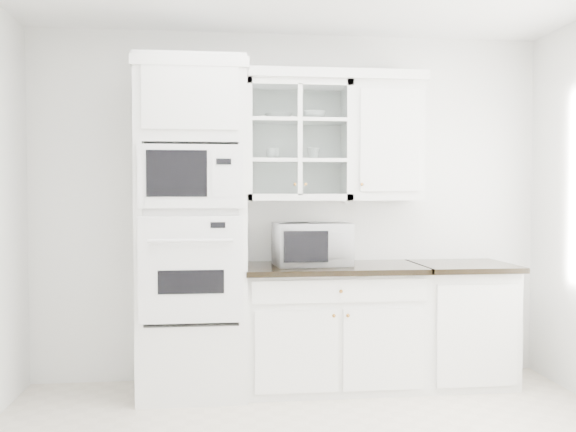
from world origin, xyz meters
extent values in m
cube|color=white|center=(0.00, 1.74, 1.35)|extent=(4.00, 0.02, 2.70)
cube|color=white|center=(-0.75, 1.43, 1.20)|extent=(0.76, 0.65, 2.40)
cube|color=white|center=(-0.75, 1.09, 0.94)|extent=(0.70, 0.03, 0.72)
cube|color=black|center=(-0.75, 1.07, 0.86)|extent=(0.44, 0.01, 0.16)
cube|color=white|center=(-0.75, 1.09, 1.56)|extent=(0.70, 0.03, 0.43)
cube|color=black|center=(-0.84, 1.07, 1.58)|extent=(0.40, 0.01, 0.31)
cube|color=white|center=(0.28, 1.45, 0.44)|extent=(1.30, 0.60, 0.88)
cube|color=black|center=(0.28, 1.42, 0.90)|extent=(1.32, 0.67, 0.04)
cube|color=white|center=(1.28, 1.45, 0.44)|extent=(0.70, 0.60, 0.88)
cube|color=black|center=(1.28, 1.42, 0.90)|extent=(0.72, 0.67, 0.04)
cube|color=white|center=(0.03, 1.58, 1.85)|extent=(0.80, 0.33, 0.90)
cube|color=white|center=(0.03, 1.58, 1.70)|extent=(0.74, 0.29, 0.02)
cube|color=white|center=(0.03, 1.58, 2.00)|extent=(0.74, 0.29, 0.02)
cube|color=white|center=(0.71, 1.58, 1.85)|extent=(0.55, 0.33, 0.90)
cube|color=white|center=(-0.07, 1.56, 2.33)|extent=(2.14, 0.38, 0.07)
imported|color=white|center=(0.12, 1.44, 1.08)|extent=(0.58, 0.49, 0.32)
imported|color=white|center=(-0.11, 1.57, 2.03)|extent=(0.23, 0.23, 0.05)
imported|color=white|center=(0.14, 1.57, 2.04)|extent=(0.25, 0.25, 0.07)
imported|color=white|center=(-0.16, 1.57, 1.75)|extent=(0.12, 0.12, 0.08)
imported|color=white|center=(0.15, 1.57, 1.76)|extent=(0.11, 0.11, 0.09)
camera|label=1|loc=(-0.55, -3.03, 1.44)|focal=38.00mm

